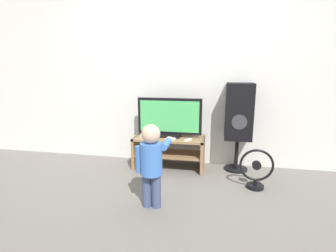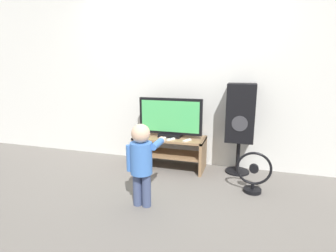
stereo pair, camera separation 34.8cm
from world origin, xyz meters
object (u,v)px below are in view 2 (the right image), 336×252
remote_secondary (171,139)px  floor_fan (253,174)px  television (170,118)px  child (142,158)px  speaker_tower (240,115)px  game_console (145,134)px  remote_primary (187,140)px

remote_secondary → floor_fan: (1.06, -0.30, -0.24)m
television → child: bearing=-88.4°
remote_secondary → child: size_ratio=0.15×
television → remote_secondary: (0.06, -0.18, -0.25)m
television → speaker_tower: bearing=4.6°
remote_secondary → game_console: bearing=160.5°
remote_primary → child: bearing=-104.6°
game_console → floor_fan: size_ratio=0.39×
remote_primary → child: child is taller
game_console → speaker_tower: bearing=4.5°
remote_primary → game_console: bearing=168.1°
game_console → remote_secondary: game_console is taller
game_console → child: 1.15m
television → floor_fan: bearing=-23.1°
remote_primary → remote_secondary: bearing=-176.2°
remote_secondary → speaker_tower: bearing=16.1°
television → remote_secondary: bearing=-71.7°
television → speaker_tower: (0.92, 0.07, 0.08)m
speaker_tower → floor_fan: 0.82m
television → child: television is taller
remote_secondary → speaker_tower: (0.87, 0.25, 0.33)m
television → game_console: (-0.36, -0.03, -0.24)m
game_console → child: bearing=-70.1°
game_console → remote_primary: game_console is taller
game_console → floor_fan: bearing=-16.9°
child → speaker_tower: (0.89, 1.18, 0.29)m
game_console → child: size_ratio=0.22×
game_console → remote_secondary: 0.44m
speaker_tower → child: bearing=-127.1°
speaker_tower → remote_primary: bearing=-160.1°
speaker_tower → floor_fan: size_ratio=2.50×
remote_secondary → speaker_tower: size_ratio=0.11×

